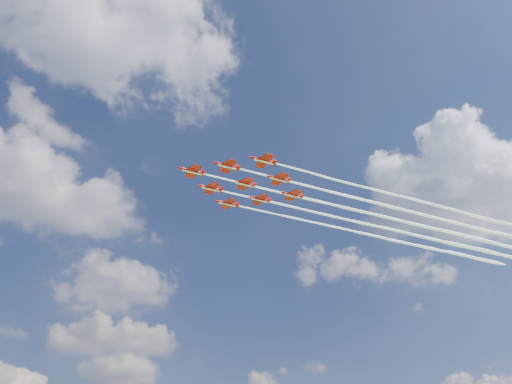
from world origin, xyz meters
TOP-DOWN VIEW (x-y plane):
  - jet_lead at (57.65, 2.32)m, footprint 155.99×7.88m
  - jet_row2_port at (66.60, -4.96)m, footprint 155.99×7.88m
  - jet_row2_starb at (66.50, 9.71)m, footprint 155.99×7.88m
  - jet_row3_port at (75.54, -12.23)m, footprint 155.99×7.88m
  - jet_row3_centre at (75.45, 2.43)m, footprint 155.99×7.88m
  - jet_row3_starb at (75.35, 17.10)m, footprint 155.99×7.88m
  - jet_row4_port at (84.40, -4.84)m, footprint 155.99×7.88m
  - jet_row4_starb at (84.30, 9.83)m, footprint 155.99×7.88m
  - jet_tail at (93.25, 2.55)m, footprint 155.99×7.88m

SIDE VIEW (x-z plane):
  - jet_lead at x=57.65m, z-range 87.98..90.29m
  - jet_row2_port at x=66.60m, z-range 87.98..90.29m
  - jet_row2_starb at x=66.50m, z-range 87.98..90.29m
  - jet_row3_port at x=75.54m, z-range 87.98..90.29m
  - jet_row3_centre at x=75.45m, z-range 87.98..90.29m
  - jet_row3_starb at x=75.35m, z-range 87.98..90.29m
  - jet_row4_port at x=84.40m, z-range 87.98..90.29m
  - jet_row4_starb at x=84.30m, z-range 87.98..90.29m
  - jet_tail at x=93.25m, z-range 87.98..90.29m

